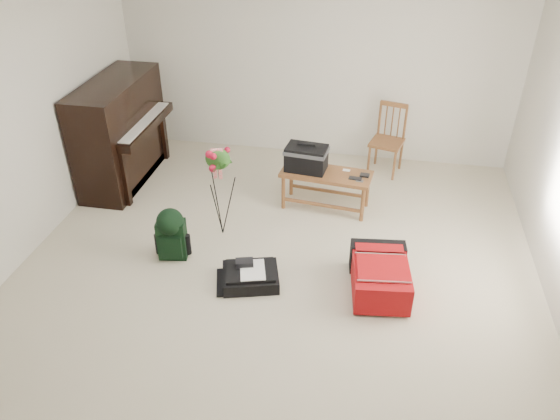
% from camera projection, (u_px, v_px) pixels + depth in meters
% --- Properties ---
extents(floor, '(5.00, 5.50, 0.01)m').
position_uv_depth(floor, '(273.00, 278.00, 5.21)').
color(floor, beige).
rests_on(floor, ground).
extents(ceiling, '(5.00, 5.50, 0.01)m').
position_uv_depth(ceiling, '(271.00, 6.00, 3.86)').
color(ceiling, white).
rests_on(ceiling, wall_back).
extents(wall_back, '(5.00, 0.04, 2.50)m').
position_uv_depth(wall_back, '(316.00, 62.00, 6.81)').
color(wall_back, beige).
rests_on(wall_back, floor).
extents(wall_left, '(0.04, 5.50, 2.50)m').
position_uv_depth(wall_left, '(2.00, 138.00, 4.93)').
color(wall_left, beige).
rests_on(wall_left, floor).
extents(piano, '(0.71, 1.50, 1.25)m').
position_uv_depth(piano, '(121.00, 134.00, 6.56)').
color(piano, black).
rests_on(piano, floor).
extents(bench, '(1.04, 0.51, 0.77)m').
position_uv_depth(bench, '(312.00, 164.00, 6.02)').
color(bench, brown).
rests_on(bench, floor).
extents(dining_chair, '(0.46, 0.46, 0.88)m').
position_uv_depth(dining_chair, '(387.00, 140.00, 6.80)').
color(dining_chair, brown).
rests_on(dining_chair, floor).
extents(red_suitcase, '(0.58, 0.80, 0.32)m').
position_uv_depth(red_suitcase, '(380.00, 272.00, 5.03)').
color(red_suitcase, '#BA0819').
rests_on(red_suitcase, floor).
extents(black_duffel, '(0.61, 0.54, 0.22)m').
position_uv_depth(black_duffel, '(250.00, 276.00, 5.12)').
color(black_duffel, black).
rests_on(black_duffel, floor).
extents(green_backpack, '(0.30, 0.28, 0.55)m').
position_uv_depth(green_backpack, '(171.00, 232.00, 5.34)').
color(green_backpack, black).
rests_on(green_backpack, floor).
extents(flower_stand, '(0.39, 0.39, 1.03)m').
position_uv_depth(flower_stand, '(220.00, 192.00, 5.59)').
color(flower_stand, black).
rests_on(flower_stand, floor).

